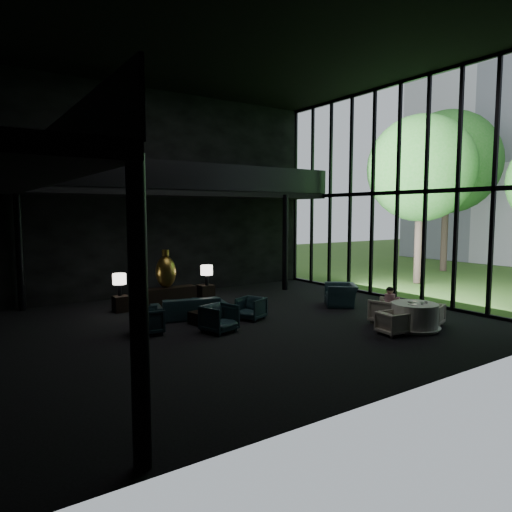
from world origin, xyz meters
TOP-DOWN VIEW (x-y plane):
  - floor at (0.00, 0.00)m, footprint 14.00×12.00m
  - ceiling at (0.00, 0.00)m, footprint 14.00×12.00m
  - wall_back at (0.00, 6.00)m, footprint 14.00×0.04m
  - wall_front at (0.00, -6.00)m, footprint 14.00×0.04m
  - curtain_wall at (6.95, 0.00)m, footprint 0.20×12.00m
  - mezzanine_back at (1.00, 5.00)m, footprint 12.00×2.00m
  - railing_left at (-5.00, 0.00)m, footprint 0.06×12.00m
  - railing_back at (1.00, 4.00)m, footprint 12.00×0.06m
  - column_sw at (-5.00, -5.70)m, footprint 0.24×0.24m
  - column_nw at (-5.00, 5.70)m, footprint 0.24×0.24m
  - column_ne at (4.80, 4.00)m, footprint 0.24×0.24m
  - tree_near at (11.00, 2.00)m, footprint 4.80×4.80m
  - tree_far at (16.00, 4.00)m, footprint 5.60×5.60m
  - console at (-0.72, 3.57)m, footprint 2.07×0.47m
  - bronze_urn at (-0.72, 3.63)m, footprint 0.71×0.71m
  - side_table_left at (-2.32, 3.64)m, footprint 0.47×0.47m
  - table_lamp_left at (-2.32, 3.73)m, footprint 0.44×0.44m
  - side_table_right at (0.88, 3.75)m, footprint 0.53×0.53m
  - table_lamp_right at (0.88, 3.63)m, footprint 0.44×0.44m
  - sofa at (-0.85, 1.51)m, footprint 2.63×1.28m
  - lounge_armchair_west at (-2.61, 0.45)m, footprint 0.80×0.85m
  - lounge_armchair_east at (0.64, 0.30)m, footprint 0.90×0.92m
  - lounge_armchair_south at (-0.90, -0.44)m, footprint 1.07×1.03m
  - window_armchair at (4.38, 0.24)m, footprint 1.46×1.55m
  - coffee_table at (-0.74, 0.57)m, footprint 0.98×0.98m
  - dining_table at (3.76, -3.27)m, footprint 1.43×1.43m
  - dining_chair_north at (3.69, -2.32)m, footprint 0.98×0.94m
  - dining_chair_east at (4.60, -3.20)m, footprint 0.73×0.75m
  - dining_chair_west at (2.84, -3.26)m, footprint 0.61×0.65m
  - child at (3.81, -2.35)m, footprint 0.30×0.30m
  - plate_a at (3.55, -3.34)m, footprint 0.31×0.31m
  - plate_b at (3.91, -3.12)m, footprint 0.23×0.23m
  - saucer at (3.95, -3.37)m, footprint 0.16×0.16m
  - coffee_cup at (4.03, -3.44)m, footprint 0.11×0.11m
  - cereal_bowl at (3.68, -3.18)m, footprint 0.15×0.15m
  - cream_pot at (3.75, -3.50)m, footprint 0.06×0.06m

SIDE VIEW (x-z plane):
  - floor at x=0.00m, z-range -0.01..0.01m
  - coffee_table at x=-0.74m, z-range 0.00..0.36m
  - side_table_left at x=-2.32m, z-range 0.00..0.52m
  - side_table_right at x=0.88m, z-range 0.00..0.59m
  - dining_chair_west at x=2.84m, z-range 0.00..0.61m
  - dining_chair_east at x=4.60m, z-range 0.00..0.62m
  - dining_table at x=3.76m, z-range -0.05..0.70m
  - console at x=-0.72m, z-range 0.00..0.66m
  - lounge_armchair_east at x=0.64m, z-range 0.00..0.73m
  - lounge_armchair_west at x=-2.61m, z-range 0.00..0.81m
  - dining_chair_north at x=3.69m, z-range 0.00..0.85m
  - lounge_armchair_south at x=-0.90m, z-range 0.00..0.90m
  - sofa at x=-0.85m, z-range 0.00..0.99m
  - window_armchair at x=4.38m, z-range 0.00..1.14m
  - saucer at x=3.95m, z-range 0.75..0.76m
  - plate_b at x=3.91m, z-range 0.75..0.76m
  - plate_a at x=3.55m, z-range 0.75..0.77m
  - child at x=3.81m, z-range 0.45..1.08m
  - cream_pot at x=3.75m, z-range 0.75..0.82m
  - cereal_bowl at x=3.68m, z-range 0.75..0.82m
  - coffee_cup at x=4.03m, z-range 0.76..0.83m
  - table_lamp_left at x=-2.32m, z-range 0.68..1.42m
  - table_lamp_right at x=0.88m, z-range 0.75..1.49m
  - bronze_urn at x=-0.72m, z-range 0.56..1.88m
  - column_sw at x=-5.00m, z-range 0.00..4.00m
  - column_nw at x=-5.00m, z-range 0.00..4.00m
  - column_ne at x=4.80m, z-range 0.00..4.00m
  - wall_back at x=0.00m, z-range 0.00..8.00m
  - wall_front at x=0.00m, z-range 0.00..8.00m
  - curtain_wall at x=6.95m, z-range 0.00..8.00m
  - mezzanine_back at x=1.00m, z-range 3.88..4.12m
  - railing_left at x=-5.00m, z-range 4.10..5.10m
  - railing_back at x=1.00m, z-range 4.10..5.10m
  - tree_near at x=11.00m, z-range 1.41..9.06m
  - tree_far at x=16.00m, z-range 1.59..10.39m
  - ceiling at x=0.00m, z-range 7.99..8.01m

